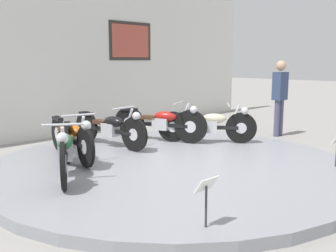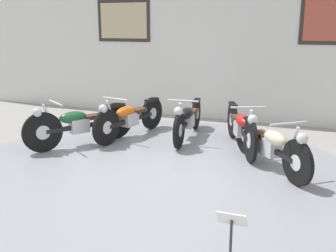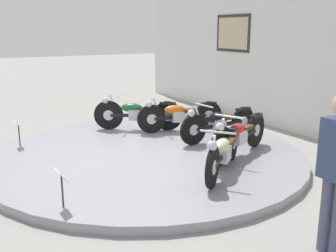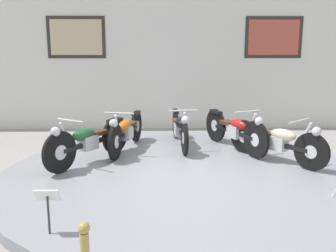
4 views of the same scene
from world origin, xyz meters
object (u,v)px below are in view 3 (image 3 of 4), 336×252
at_px(motorcycle_green, 136,113).
at_px(motorcycle_black, 218,122).
at_px(motorcycle_orange, 179,114).
at_px(info_placard_front_left, 19,128).
at_px(info_placard_front_centre, 62,180).
at_px(motorcycle_cream, 223,151).
at_px(motorcycle_red, 239,135).

height_order(motorcycle_green, motorcycle_black, motorcycle_green).
height_order(motorcycle_orange, motorcycle_black, motorcycle_orange).
xyz_separation_m(info_placard_front_left, info_placard_front_centre, (3.16, 0.00, 0.00)).
bearing_deg(motorcycle_black, info_placard_front_centre, -66.55).
height_order(motorcycle_cream, info_placard_front_left, motorcycle_cream).
bearing_deg(motorcycle_cream, motorcycle_orange, 163.49).
bearing_deg(info_placard_front_left, motorcycle_green, 90.57).
distance_m(motorcycle_red, info_placard_front_centre, 3.37).
bearing_deg(info_placard_front_centre, motorcycle_green, 141.40).
relative_size(info_placard_front_left, info_placard_front_centre, 1.00).
bearing_deg(motorcycle_black, motorcycle_cream, -34.18).
xyz_separation_m(motorcycle_black, info_placard_front_centre, (1.57, -3.63, -0.01)).
bearing_deg(motorcycle_red, motorcycle_green, -163.42).
bearing_deg(motorcycle_red, motorcycle_orange, -179.88).
distance_m(motorcycle_red, info_placard_front_left, 4.23).
bearing_deg(motorcycle_green, motorcycle_orange, 53.77).
xyz_separation_m(motorcycle_orange, info_placard_front_centre, (2.61, -3.32, -0.02)).
relative_size(motorcycle_green, info_placard_front_left, 3.36).
distance_m(motorcycle_orange, info_placard_front_left, 3.37).
distance_m(motorcycle_green, info_placard_front_centre, 4.07).
relative_size(motorcycle_green, motorcycle_black, 0.88).
distance_m(motorcycle_green, motorcycle_black, 1.94).
distance_m(info_placard_front_left, info_placard_front_centre, 3.16).
distance_m(motorcycle_cream, info_placard_front_left, 4.07).
relative_size(motorcycle_orange, motorcycle_red, 1.04).
relative_size(motorcycle_cream, info_placard_front_centre, 3.06).
height_order(motorcycle_red, info_placard_front_centre, motorcycle_red).
height_order(motorcycle_orange, info_placard_front_left, motorcycle_orange).
distance_m(motorcycle_green, motorcycle_red, 2.75).
height_order(motorcycle_green, motorcycle_red, same).
bearing_deg(motorcycle_black, motorcycle_orange, -163.43).
distance_m(motorcycle_red, motorcycle_cream, 0.97).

